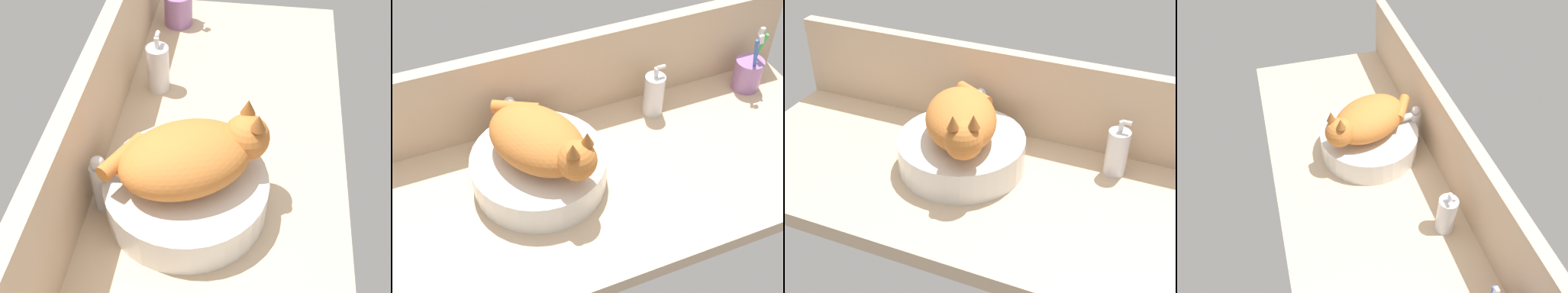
# 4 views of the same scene
# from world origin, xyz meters

# --- Properties ---
(ground_plane) EXTENTS (1.37, 0.55, 0.04)m
(ground_plane) POSITION_xyz_m (0.00, 0.00, -0.02)
(ground_plane) COLOR #D1B28E
(backsplash_panel) EXTENTS (1.37, 0.04, 0.23)m
(backsplash_panel) POSITION_xyz_m (0.00, 0.26, 0.12)
(backsplash_panel) COLOR #CCAD8C
(backsplash_panel) RESTS_ON ground_plane
(sink_basin) EXTENTS (0.32, 0.32, 0.08)m
(sink_basin) POSITION_xyz_m (-0.10, 0.05, 0.04)
(sink_basin) COLOR silver
(sink_basin) RESTS_ON ground_plane
(cat) EXTENTS (0.27, 0.30, 0.14)m
(cat) POSITION_xyz_m (-0.09, 0.04, 0.14)
(cat) COLOR #CC7533
(cat) RESTS_ON sink_basin
(faucet) EXTENTS (0.04, 0.12, 0.14)m
(faucet) POSITION_xyz_m (-0.11, 0.20, 0.07)
(faucet) COLOR silver
(faucet) RESTS_ON ground_plane
(soap_dispenser) EXTENTS (0.05, 0.05, 0.15)m
(soap_dispenser) POSITION_xyz_m (0.26, 0.17, 0.06)
(soap_dispenser) COLOR silver
(soap_dispenser) RESTS_ON ground_plane
(toothbrush_cup) EXTENTS (0.08, 0.08, 0.19)m
(toothbrush_cup) POSITION_xyz_m (0.56, 0.16, 0.05)
(toothbrush_cup) COLOR #996BA8
(toothbrush_cup) RESTS_ON ground_plane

